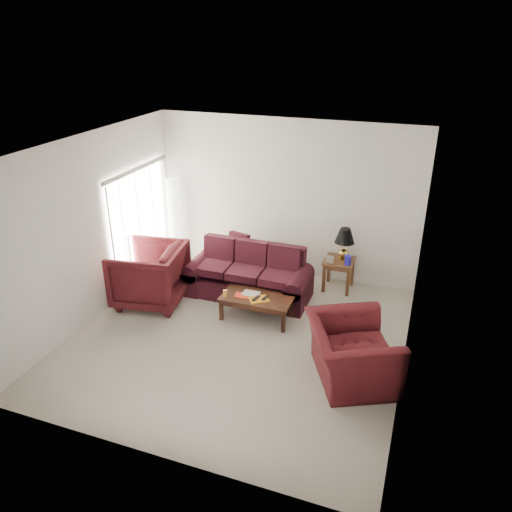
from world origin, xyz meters
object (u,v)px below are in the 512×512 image
at_px(end_table, 338,274).
at_px(coffee_table, 257,308).
at_px(armchair_right, 351,352).
at_px(floor_lamp, 175,221).
at_px(sofa, 247,273).
at_px(armchair_left, 149,275).

relative_size(end_table, coffee_table, 0.50).
distance_m(end_table, armchair_right, 2.59).
bearing_deg(floor_lamp, sofa, -24.66).
bearing_deg(sofa, armchair_left, -157.26).
relative_size(end_table, armchair_left, 0.50).
distance_m(sofa, armchair_right, 2.74).
xyz_separation_m(sofa, coffee_table, (0.43, -0.68, -0.25)).
xyz_separation_m(end_table, floor_lamp, (-3.37, 0.05, 0.60)).
height_order(sofa, end_table, sofa).
bearing_deg(end_table, floor_lamp, 179.15).
xyz_separation_m(end_table, armchair_right, (0.67, -2.50, 0.12)).
xyz_separation_m(armchair_right, coffee_table, (-1.73, 1.00, -0.21)).
relative_size(floor_lamp, armchair_left, 1.53).
xyz_separation_m(end_table, coffee_table, (-1.06, -1.50, -0.09)).
xyz_separation_m(floor_lamp, coffee_table, (2.31, -1.55, -0.69)).
relative_size(sofa, coffee_table, 1.91).
bearing_deg(armchair_left, coffee_table, 83.87).
relative_size(armchair_right, coffee_table, 1.08).
bearing_deg(sofa, coffee_table, -62.74).
bearing_deg(armchair_right, armchair_left, 50.00).
height_order(end_table, armchair_right, armchair_right).
bearing_deg(coffee_table, floor_lamp, 160.39).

